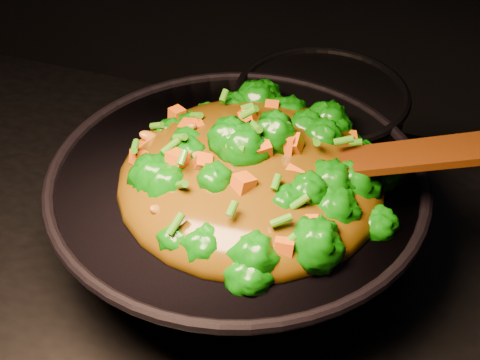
% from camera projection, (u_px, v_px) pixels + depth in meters
% --- Properties ---
extents(wok, '(0.52, 0.52, 0.13)m').
position_uv_depth(wok, '(238.00, 214.00, 0.89)').
color(wok, black).
rests_on(wok, stovetop).
extents(stir_fry, '(0.35, 0.35, 0.11)m').
position_uv_depth(stir_fry, '(252.00, 148.00, 0.79)').
color(stir_fry, '#0C6607').
rests_on(stir_fry, wok).
extents(spatula, '(0.33, 0.05, 0.14)m').
position_uv_depth(spatula, '(369.00, 160.00, 0.78)').
color(spatula, black).
rests_on(spatula, wok).
extents(back_pot, '(0.30, 0.30, 0.14)m').
position_uv_depth(back_pot, '(319.00, 128.00, 1.02)').
color(back_pot, black).
rests_on(back_pot, stovetop).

